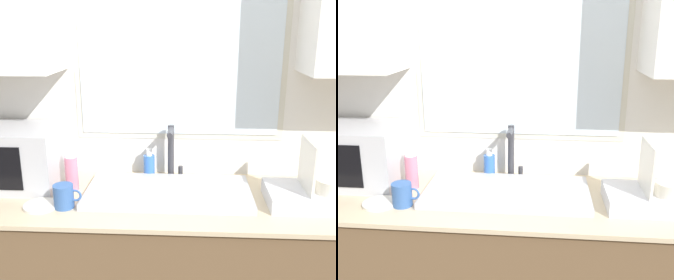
# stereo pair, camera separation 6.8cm
# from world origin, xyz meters

# --- Properties ---
(wall_back) EXTENTS (6.00, 0.38, 2.60)m
(wall_back) POSITION_xyz_m (0.00, 0.59, 1.42)
(wall_back) COLOR silver
(wall_back) RESTS_ON ground_plane
(sink_basin) EXTENTS (0.76, 0.38, 0.03)m
(sink_basin) POSITION_xyz_m (-0.04, 0.31, 0.95)
(sink_basin) COLOR #B2B2B7
(sink_basin) RESTS_ON countertop
(faucet) EXTENTS (0.08, 0.15, 0.28)m
(faucet) POSITION_xyz_m (-0.03, 0.52, 1.10)
(faucet) COLOR #333338
(faucet) RESTS_ON countertop
(microwave) EXTENTS (0.48, 0.35, 0.29)m
(microwave) POSITION_xyz_m (-0.81, 0.41, 1.08)
(microwave) COLOR #B2B2B7
(microwave) RESTS_ON countertop
(dish_rack) EXTENTS (0.33, 0.26, 0.29)m
(dish_rack) POSITION_xyz_m (0.58, 0.25, 0.99)
(dish_rack) COLOR silver
(dish_rack) RESTS_ON countertop
(spray_bottle) EXTENTS (0.06, 0.06, 0.22)m
(spray_bottle) POSITION_xyz_m (-0.50, 0.35, 1.04)
(spray_bottle) COLOR #D8728C
(spray_bottle) RESTS_ON countertop
(soap_bottle) EXTENTS (0.06, 0.06, 0.15)m
(soap_bottle) POSITION_xyz_m (-0.15, 0.53, 1.00)
(soap_bottle) COLOR blue
(soap_bottle) RESTS_ON countertop
(mug_near_sink) EXTENTS (0.12, 0.09, 0.10)m
(mug_near_sink) POSITION_xyz_m (-0.48, 0.16, 0.99)
(mug_near_sink) COLOR #335999
(mug_near_sink) RESTS_ON countertop
(small_plate) EXTENTS (0.15, 0.15, 0.01)m
(small_plate) POSITION_xyz_m (-0.59, 0.16, 0.94)
(small_plate) COLOR silver
(small_plate) RESTS_ON countertop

